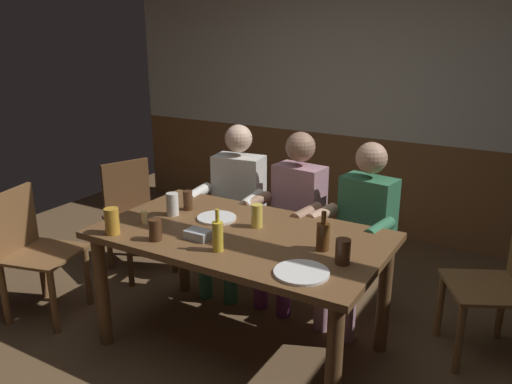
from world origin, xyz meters
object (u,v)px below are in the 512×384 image
(dining_table, at_px, (241,249))
(chair_empty_near_right, at_px, (32,249))
(condiment_caddy, at_px, (198,235))
(pint_glass_0, at_px, (112,221))
(pint_glass_1, at_px, (172,204))
(plate_1, at_px, (301,272))
(bottle_1, at_px, (323,236))
(chair_empty_far_end, at_px, (135,213))
(bottle_0, at_px, (218,235))
(person_0, at_px, (234,201))
(pint_glass_3, at_px, (343,251))
(pint_glass_4, at_px, (155,230))
(person_1, at_px, (293,212))
(chair_empty_near_left, at_px, (502,284))
(pint_glass_5, at_px, (257,216))
(person_2, at_px, (360,227))
(table_candle, at_px, (144,217))
(pint_glass_2, at_px, (188,200))
(plate_0, at_px, (217,218))

(dining_table, distance_m, chair_empty_near_right, 1.49)
(condiment_caddy, relative_size, pint_glass_0, 0.91)
(pint_glass_1, bearing_deg, plate_1, -17.44)
(bottle_1, relative_size, pint_glass_1, 1.52)
(chair_empty_far_end, distance_m, bottle_1, 1.94)
(bottle_0, bearing_deg, person_0, 118.15)
(pint_glass_3, xyz_separation_m, pint_glass_4, (-1.01, -0.24, -0.00))
(person_1, xyz_separation_m, bottle_1, (0.52, -0.69, 0.18))
(dining_table, xyz_separation_m, chair_empty_far_end, (-1.33, 0.51, -0.18))
(person_0, relative_size, chair_empty_near_left, 1.39)
(chair_empty_near_right, relative_size, condiment_caddy, 6.29)
(dining_table, height_order, plate_1, plate_1)
(plate_1, distance_m, pint_glass_5, 0.65)
(person_2, height_order, table_candle, person_2)
(bottle_1, distance_m, pint_glass_1, 1.03)
(person_0, bearing_deg, plate_1, 128.07)
(person_0, bearing_deg, condiment_caddy, 102.71)
(condiment_caddy, relative_size, pint_glass_2, 1.10)
(plate_0, bearing_deg, bottle_1, -7.44)
(person_0, xyz_separation_m, chair_empty_far_end, (-0.84, -0.18, -0.19))
(bottle_0, height_order, pint_glass_5, bottle_0)
(bottle_0, bearing_deg, condiment_caddy, 157.26)
(condiment_caddy, relative_size, bottle_1, 0.64)
(pint_glass_3, bearing_deg, person_2, 102.36)
(plate_0, distance_m, pint_glass_4, 0.46)
(person_2, bearing_deg, pint_glass_1, 41.98)
(person_1, xyz_separation_m, plate_1, (0.54, -1.00, 0.10))
(table_candle, bearing_deg, chair_empty_near_right, -167.40)
(table_candle, distance_m, pint_glass_5, 0.68)
(chair_empty_near_right, bearing_deg, person_2, 104.50)
(plate_1, xyz_separation_m, bottle_1, (-0.02, 0.31, 0.07))
(chair_empty_near_left, distance_m, pint_glass_0, 2.28)
(chair_empty_near_right, xyz_separation_m, pint_glass_4, (1.08, 0.03, 0.35))
(table_candle, bearing_deg, plate_1, -6.54)
(chair_empty_far_end, relative_size, table_candle, 11.00)
(table_candle, xyz_separation_m, plate_1, (1.11, -0.13, -0.03))
(dining_table, bearing_deg, chair_empty_near_right, -165.67)
(person_2, xyz_separation_m, pint_glass_4, (-0.84, -1.03, 0.17))
(chair_empty_near_right, distance_m, plate_0, 1.31)
(condiment_caddy, bearing_deg, plate_0, 105.72)
(bottle_1, height_order, pint_glass_3, bottle_1)
(table_candle, relative_size, pint_glass_3, 0.61)
(person_1, height_order, bottle_0, person_1)
(dining_table, distance_m, person_1, 0.70)
(person_0, xyz_separation_m, table_candle, (-0.09, -0.87, 0.14))
(pint_glass_0, distance_m, pint_glass_2, 0.56)
(person_0, xyz_separation_m, pint_glass_0, (-0.14, -1.08, 0.17))
(pint_glass_0, height_order, pint_glass_4, pint_glass_0)
(table_candle, bearing_deg, bottle_1, 9.68)
(person_1, relative_size, pint_glass_0, 7.94)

